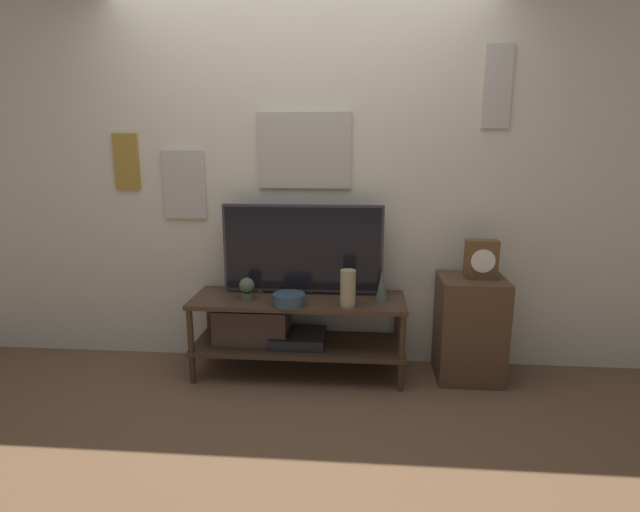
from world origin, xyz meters
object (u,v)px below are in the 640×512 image
object	(u,v)px
vase_slim_bronze	(382,286)
vase_tall_ceramic	(348,288)
decorative_bust	(247,288)
television	(303,249)
mantel_clock	(481,259)
vase_wide_bowl	(289,299)

from	to	relation	value
vase_slim_bronze	vase_tall_ceramic	distance (m)	0.26
vase_slim_bronze	decorative_bust	world-z (taller)	vase_slim_bronze
television	vase_tall_ceramic	world-z (taller)	television
television	decorative_bust	distance (m)	0.45
television	vase_slim_bronze	size ratio (longest dim) A/B	5.32
vase_tall_ceramic	mantel_clock	size ratio (longest dim) A/B	0.94
mantel_clock	vase_wide_bowl	bearing A→B (deg)	-171.21
television	vase_slim_bronze	xyz separation A→B (m)	(0.53, -0.11, -0.21)
vase_tall_ceramic	vase_wide_bowl	world-z (taller)	vase_tall_ceramic
television	vase_tall_ceramic	xyz separation A→B (m)	(0.31, -0.25, -0.20)
vase_slim_bronze	mantel_clock	distance (m)	0.66
television	vase_wide_bowl	xyz separation A→B (m)	(-0.06, -0.25, -0.28)
vase_slim_bronze	decorative_bust	distance (m)	0.88
vase_slim_bronze	vase_wide_bowl	xyz separation A→B (m)	(-0.59, -0.14, -0.06)
mantel_clock	television	bearing A→B (deg)	177.02
vase_tall_ceramic	vase_wide_bowl	xyz separation A→B (m)	(-0.37, -0.00, -0.08)
vase_tall_ceramic	vase_wide_bowl	distance (m)	0.38
television	vase_tall_ceramic	bearing A→B (deg)	-38.22
vase_tall_ceramic	mantel_clock	bearing A→B (deg)	12.29
vase_wide_bowl	decorative_bust	size ratio (longest dim) A/B	1.42
television	decorative_bust	size ratio (longest dim) A/B	7.47
vase_wide_bowl	decorative_bust	xyz separation A→B (m)	(-0.29, 0.10, 0.04)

